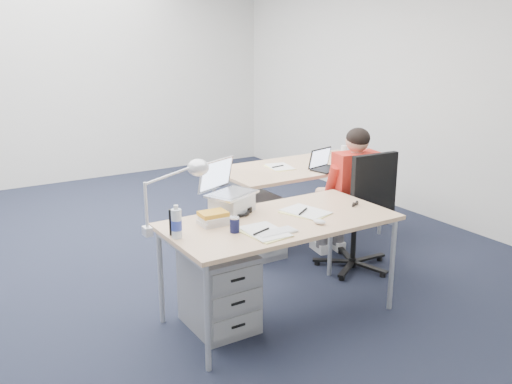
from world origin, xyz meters
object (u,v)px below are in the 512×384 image
(desk_near, at_px, (280,226))
(desk_lamp, at_px, (167,196))
(desk_far, at_px, (300,170))
(wireless_keyboard, at_px, (276,232))
(drawer_pedestal_far, at_px, (254,225))
(far_cup, at_px, (344,150))
(computer_mouse, at_px, (319,222))
(bear_figurine, at_px, (234,206))
(silver_laptop, at_px, (232,187))
(seated_person, at_px, (347,195))
(headphones, at_px, (237,211))
(water_bottle, at_px, (176,222))
(sunglasses, at_px, (355,204))
(book_stack, at_px, (214,218))
(office_chair, at_px, (356,236))
(drawer_pedestal_near, at_px, (219,289))
(can_koozie, at_px, (235,225))
(dark_laptop, at_px, (328,159))
(cordless_phone, at_px, (173,222))

(desk_near, height_order, desk_lamp, desk_lamp)
(desk_far, relative_size, wireless_keyboard, 5.74)
(desk_far, relative_size, drawer_pedestal_far, 2.91)
(desk_far, xyz_separation_m, wireless_keyboard, (-1.25, -1.44, 0.05))
(desk_near, relative_size, far_cup, 18.36)
(desk_lamp, bearing_deg, computer_mouse, -25.74)
(computer_mouse, height_order, bear_figurine, bear_figurine)
(desk_near, height_order, silver_laptop, silver_laptop)
(seated_person, bearing_deg, headphones, -158.38)
(desk_near, xyz_separation_m, water_bottle, (-0.75, 0.04, 0.15))
(desk_far, xyz_separation_m, seated_person, (-0.01, -0.70, -0.07))
(sunglasses, bearing_deg, computer_mouse, 179.82)
(book_stack, relative_size, desk_lamp, 0.41)
(office_chair, relative_size, drawer_pedestal_near, 1.90)
(seated_person, xyz_separation_m, can_koozie, (-1.44, -0.58, 0.17))
(desk_far, bearing_deg, far_cup, 15.52)
(dark_laptop, bearing_deg, office_chair, -117.24)
(desk_near, bearing_deg, dark_laptop, 38.56)
(computer_mouse, bearing_deg, book_stack, 126.93)
(drawer_pedestal_near, distance_m, water_bottle, 0.65)
(drawer_pedestal_near, bearing_deg, desk_near, -12.19)
(seated_person, bearing_deg, desk_far, 98.83)
(desk_far, distance_m, water_bottle, 2.17)
(headphones, bearing_deg, dark_laptop, 25.00)
(desk_far, height_order, computer_mouse, computer_mouse)
(headphones, xyz_separation_m, dark_laptop, (1.37, 0.68, 0.08))
(dark_laptop, bearing_deg, desk_far, 98.97)
(wireless_keyboard, bearing_deg, seated_person, 30.49)
(office_chair, distance_m, bear_figurine, 1.35)
(desk_near, xyz_separation_m, drawer_pedestal_far, (0.46, 1.09, -0.41))
(silver_laptop, distance_m, dark_laptop, 1.51)
(computer_mouse, bearing_deg, bear_figurine, 108.63)
(drawer_pedestal_near, bearing_deg, headphones, 34.45)
(water_bottle, bearing_deg, dark_laptop, 24.92)
(water_bottle, bearing_deg, can_koozie, -16.28)
(cordless_phone, distance_m, far_cup, 2.85)
(desk_far, relative_size, sunglasses, 16.88)
(bear_figurine, height_order, desk_lamp, desk_lamp)
(can_koozie, bearing_deg, desk_lamp, 146.01)
(water_bottle, relative_size, sunglasses, 2.25)
(can_koozie, height_order, desk_lamp, desk_lamp)
(drawer_pedestal_near, height_order, desk_lamp, desk_lamp)
(bear_figurine, relative_size, desk_lamp, 0.28)
(sunglasses, bearing_deg, desk_far, 50.45)
(desk_far, height_order, seated_person, seated_person)
(office_chair, xyz_separation_m, water_bottle, (-1.78, -0.30, 0.54))
(desk_near, relative_size, dark_laptop, 5.66)
(headphones, xyz_separation_m, water_bottle, (-0.56, -0.22, 0.09))
(desk_far, relative_size, office_chair, 1.53)
(wireless_keyboard, xyz_separation_m, sunglasses, (0.83, 0.18, 0.00))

